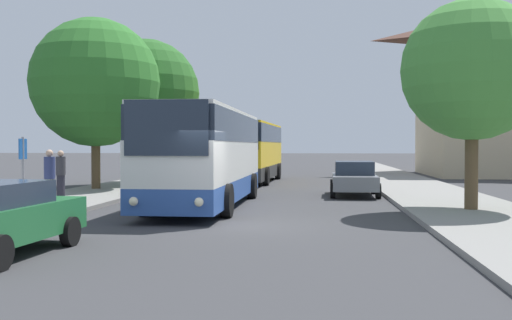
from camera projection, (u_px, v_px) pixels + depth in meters
The scene contains 11 objects.
ground_plane at pixel (231, 225), 15.89m from camera, with size 300.00×300.00×0.00m, color #38383A.
sidewalk_right at pixel (504, 226), 15.16m from camera, with size 4.00×120.00×0.15m, color gray.
bus_front at pixel (206, 155), 20.74m from camera, with size 2.81×10.90×3.31m.
bus_middle at pixel (252, 151), 34.56m from camera, with size 2.97×10.38×3.38m.
parked_car_right_near at pixel (354, 178), 25.07m from camera, with size 2.04×4.16×1.45m.
bus_stop_sign at pixel (23, 165), 17.49m from camera, with size 0.08×0.45×2.21m.
pedestrian_waiting_near at pixel (61, 174), 22.50m from camera, with size 0.36×0.36×1.78m.
pedestrian_waiting_far at pixel (50, 177), 19.69m from camera, with size 0.36×0.36×1.83m.
tree_left_near at pixel (95, 83), 27.17m from camera, with size 5.84×5.84×7.74m.
tree_left_far at pixel (146, 93), 31.50m from camera, with size 5.61×5.61×7.55m.
tree_right_near at pixel (472, 70), 18.33m from camera, with size 4.34×4.34×6.46m.
Camera 1 is at (2.30, -15.69, 2.11)m, focal length 42.00 mm.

